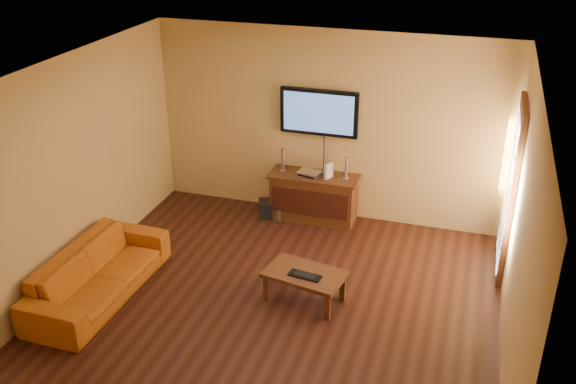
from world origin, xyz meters
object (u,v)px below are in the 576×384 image
at_px(subwoofer, 268,208).
at_px(keyboard, 305,275).
at_px(sofa, 97,266).
at_px(bottle, 279,217).
at_px(television, 319,112).
at_px(speaker_right, 346,169).
at_px(game_console, 329,171).
at_px(speaker_left, 283,161).
at_px(media_console, 314,197).
at_px(coffee_table, 305,276).
at_px(av_receiver, 310,174).

relative_size(subwoofer, keyboard, 0.63).
relative_size(sofa, bottle, 9.83).
distance_m(television, speaker_right, 0.87).
bearing_deg(game_console, television, 157.40).
xyz_separation_m(television, subwoofer, (-0.66, -0.33, -1.43)).
bearing_deg(speaker_left, sofa, -118.52).
xyz_separation_m(media_console, bottle, (-0.43, -0.29, -0.25)).
bearing_deg(subwoofer, coffee_table, -80.88).
relative_size(speaker_right, bottle, 1.56).
relative_size(av_receiver, subwoofer, 1.25).
distance_m(coffee_table, bottle, 1.93).
xyz_separation_m(coffee_table, speaker_left, (-0.91, 2.01, 0.52)).
height_order(television, bottle, television).
bearing_deg(av_receiver, coffee_table, -62.54).
distance_m(speaker_right, bottle, 1.19).
distance_m(television, speaker_left, 0.87).
xyz_separation_m(speaker_left, bottle, (0.03, -0.31, -0.75)).
bearing_deg(keyboard, av_receiver, 104.21).
bearing_deg(av_receiver, game_console, 16.27).
bearing_deg(television, av_receiver, -102.69).
distance_m(game_console, keyboard, 2.10).
relative_size(television, speaker_left, 3.24).
relative_size(speaker_right, subwoofer, 1.30).
distance_m(sofa, av_receiver, 3.17).
bearing_deg(television, sofa, -124.04).
xyz_separation_m(media_console, sofa, (-1.89, -2.60, 0.05)).
height_order(coffee_table, speaker_left, speaker_left).
bearing_deg(bottle, television, 48.41).
relative_size(speaker_right, av_receiver, 1.04).
bearing_deg(keyboard, game_console, 96.81).
bearing_deg(sofa, game_console, -38.32).
xyz_separation_m(media_console, speaker_left, (-0.47, 0.02, 0.50)).
bearing_deg(subwoofer, sofa, -137.83).
height_order(coffee_table, keyboard, keyboard).
xyz_separation_m(sofa, bottle, (1.46, 2.32, -0.30)).
height_order(sofa, subwoofer, sofa).
height_order(game_console, keyboard, game_console).
relative_size(coffee_table, keyboard, 2.49).
xyz_separation_m(television, coffee_table, (0.44, -2.19, -1.23)).
distance_m(coffee_table, speaker_left, 2.27).
bearing_deg(sofa, speaker_right, -40.82).
bearing_deg(media_console, television, 90.00).
bearing_deg(speaker_left, television, 20.94).
height_order(sofa, keyboard, sofa).
relative_size(subwoofer, bottle, 1.20).
xyz_separation_m(game_console, subwoofer, (-0.87, -0.10, -0.67)).
bearing_deg(media_console, keyboard, -77.46).
distance_m(television, sofa, 3.58).
xyz_separation_m(av_receiver, bottle, (-0.38, -0.25, -0.62)).
xyz_separation_m(speaker_left, speaker_right, (0.92, -0.00, -0.01)).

